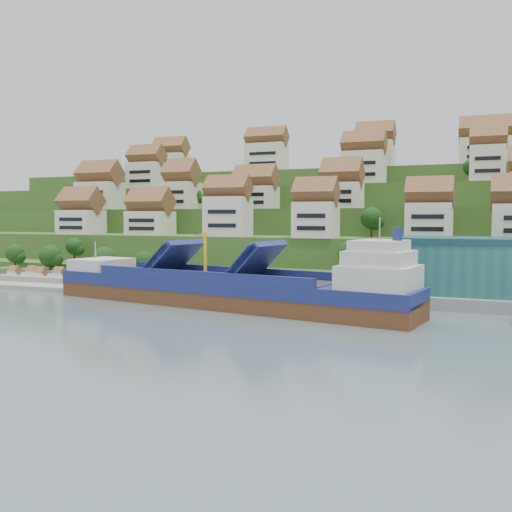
% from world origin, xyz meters
% --- Properties ---
extents(ground, '(300.00, 300.00, 0.00)m').
position_xyz_m(ground, '(0.00, 0.00, 0.00)').
color(ground, slate).
rests_on(ground, ground).
extents(quay, '(180.00, 14.00, 2.20)m').
position_xyz_m(quay, '(20.00, 15.00, 1.10)').
color(quay, gray).
rests_on(quay, ground).
extents(pebble_beach, '(45.00, 20.00, 1.00)m').
position_xyz_m(pebble_beach, '(-58.00, 12.00, 0.50)').
color(pebble_beach, gray).
rests_on(pebble_beach, ground).
extents(hillside, '(260.00, 128.00, 31.00)m').
position_xyz_m(hillside, '(0.00, 103.55, 10.66)').
color(hillside, '#2D4C1E').
rests_on(hillside, ground).
extents(hillside_village, '(158.70, 63.33, 29.36)m').
position_xyz_m(hillside_village, '(1.35, 60.64, 24.28)').
color(hillside_village, silver).
rests_on(hillside_village, ground).
extents(hillside_trees, '(144.31, 62.29, 30.80)m').
position_xyz_m(hillside_trees, '(-8.85, 44.40, 16.62)').
color(hillside_trees, '#1A4115').
rests_on(hillside_trees, ground).
extents(flagpole, '(1.28, 0.16, 8.00)m').
position_xyz_m(flagpole, '(18.11, 10.00, 6.88)').
color(flagpole, gray).
rests_on(flagpole, quay).
extents(beach_huts, '(14.40, 3.70, 2.20)m').
position_xyz_m(beach_huts, '(-60.00, 10.75, 2.10)').
color(beach_huts, white).
rests_on(beach_huts, pebble_beach).
extents(cargo_ship, '(71.39, 22.02, 15.55)m').
position_xyz_m(cargo_ship, '(-4.80, -1.19, 3.03)').
color(cargo_ship, '#57311A').
rests_on(cargo_ship, ground).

